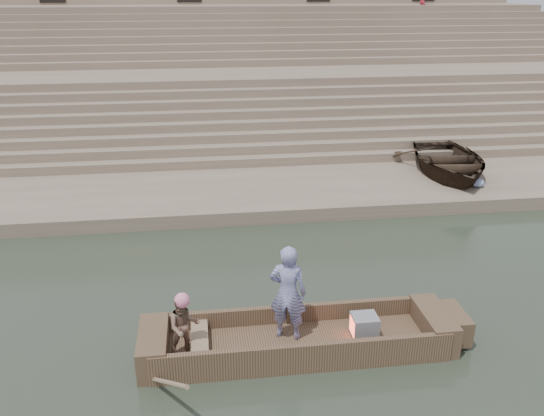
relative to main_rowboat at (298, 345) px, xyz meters
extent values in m
plane|color=#252D22|center=(0.28, -0.25, -0.11)|extent=(120.00, 120.00, 0.00)
cube|color=#83715D|center=(0.28, 7.75, 0.09)|extent=(32.00, 4.00, 0.40)
cube|color=#83715D|center=(0.28, 15.25, 1.29)|extent=(32.00, 3.00, 2.80)
cube|color=#83715D|center=(0.28, 22.25, 2.49)|extent=(32.00, 3.00, 5.20)
cube|color=#83715D|center=(0.28, 10.00, 0.24)|extent=(32.00, 0.50, 0.70)
cube|color=#83715D|center=(0.28, 10.50, 0.39)|extent=(32.00, 0.50, 1.00)
cube|color=#83715D|center=(0.28, 11.00, 0.54)|extent=(32.00, 0.50, 1.30)
cube|color=#83715D|center=(0.28, 11.50, 0.69)|extent=(32.00, 0.50, 1.60)
cube|color=#83715D|center=(0.28, 12.00, 0.84)|extent=(32.00, 0.50, 1.90)
cube|color=#83715D|center=(0.28, 12.50, 0.99)|extent=(32.00, 0.50, 2.20)
cube|color=#83715D|center=(0.28, 13.00, 1.14)|extent=(32.00, 0.50, 2.50)
cube|color=#83715D|center=(0.28, 13.50, 1.29)|extent=(32.00, 0.50, 2.80)
cube|color=#83715D|center=(0.28, 17.00, 1.44)|extent=(32.00, 0.50, 3.10)
cube|color=#83715D|center=(0.28, 17.50, 1.59)|extent=(32.00, 0.50, 3.40)
cube|color=#83715D|center=(0.28, 18.00, 1.74)|extent=(32.00, 0.50, 3.70)
cube|color=#83715D|center=(0.28, 18.50, 1.89)|extent=(32.00, 0.50, 4.00)
cube|color=#83715D|center=(0.28, 19.00, 2.04)|extent=(32.00, 0.50, 4.30)
cube|color=#83715D|center=(0.28, 19.50, 2.19)|extent=(32.00, 0.50, 4.60)
cube|color=#83715D|center=(0.28, 20.00, 2.34)|extent=(32.00, 0.50, 4.90)
cube|color=#83715D|center=(0.28, 20.50, 2.49)|extent=(32.00, 0.50, 5.20)
cube|color=brown|center=(0.00, 0.00, 0.00)|extent=(5.00, 1.30, 0.22)
cube|color=brown|center=(0.00, -0.62, 0.17)|extent=(5.20, 0.12, 0.56)
cube|color=brown|center=(0.00, 0.62, 0.17)|extent=(5.20, 0.12, 0.56)
cube|color=brown|center=(-2.55, 0.00, 0.19)|extent=(0.50, 1.30, 0.60)
cube|color=brown|center=(2.55, 0.00, 0.19)|extent=(0.50, 1.30, 0.60)
cube|color=brown|center=(2.95, 0.00, 0.21)|extent=(0.35, 0.90, 0.50)
cube|color=#937A5B|center=(-1.75, 0.00, 0.29)|extent=(0.30, 1.20, 0.08)
cylinder|color=#937A5B|center=(-2.40, -0.90, 0.19)|extent=(1.03, 2.10, 1.36)
sphere|color=pink|center=(-2.00, -0.16, 1.19)|extent=(0.26, 0.26, 0.26)
imported|color=navy|center=(-0.17, 0.15, 1.01)|extent=(0.77, 0.63, 1.81)
imported|color=#267457|center=(-2.00, -0.16, 0.68)|extent=(0.62, 0.52, 1.14)
cube|color=slate|center=(1.22, 0.00, 0.31)|extent=(0.46, 0.42, 0.40)
cube|color=#E5593F|center=(1.01, 0.00, 0.31)|extent=(0.04, 0.34, 0.32)
imported|color=#2D2116|center=(6.44, 8.28, 0.75)|extent=(3.67, 4.78, 0.92)
ellipsoid|color=#3F5999|center=(6.80, 6.91, 0.42)|extent=(0.44, 0.44, 0.26)
camera|label=1|loc=(-1.59, -8.36, 6.06)|focal=37.07mm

